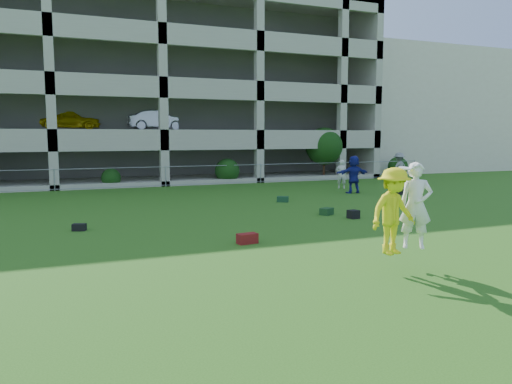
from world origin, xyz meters
name	(u,v)px	position (x,y,z in m)	size (l,w,h in m)	color
ground	(340,264)	(0.00, 0.00, 0.00)	(100.00, 100.00, 0.00)	#235114
stucco_building	(394,113)	(23.00, 28.00, 5.00)	(16.00, 14.00, 10.00)	beige
bystander_d	(354,174)	(8.28, 12.06, 0.97)	(1.80, 0.57, 1.94)	navy
bystander_e	(341,174)	(8.87, 14.16, 0.81)	(0.59, 0.39, 1.62)	silver
bystander_f	(399,168)	(14.00, 15.69, 0.95)	(1.22, 0.70, 1.89)	gray
bag_red_a	(247,238)	(-1.20, 2.86, 0.14)	(0.55, 0.30, 0.28)	#570F12
bag_black_b	(79,227)	(-5.39, 6.58, 0.11)	(0.40, 0.25, 0.22)	black
bag_green_c	(327,211)	(3.37, 6.37, 0.13)	(0.50, 0.35, 0.26)	#14381E
crate_d	(353,214)	(3.84, 5.30, 0.15)	(0.35, 0.35, 0.30)	black
bag_black_e	(399,192)	(9.97, 10.52, 0.15)	(0.60, 0.30, 0.30)	black
bag_green_g	(283,199)	(3.39, 10.27, 0.12)	(0.50, 0.30, 0.25)	#143721
frisbee_contest	(400,210)	(0.84, -1.01, 1.36)	(1.73, 0.91, 1.97)	yellow
parking_garage	(139,93)	(-0.01, 27.70, 6.01)	(30.00, 14.00, 12.00)	#9E998C
fence	(166,176)	(0.00, 19.00, 0.61)	(36.06, 0.06, 1.20)	gray
shrub_row	(236,159)	(4.59, 19.70, 1.51)	(34.38, 2.52, 3.50)	#163D11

